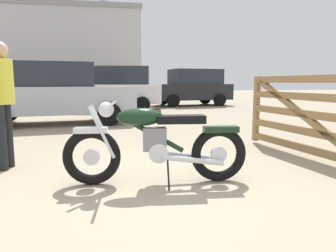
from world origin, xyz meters
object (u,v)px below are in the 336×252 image
at_px(dark_sedan_left, 55,94).
at_px(pale_sedan_back, 116,88).
at_px(vintage_motorcycle, 155,144).
at_px(white_estate_far, 192,87).
at_px(bystander, 2,92).
at_px(timber_gate, 318,113).

relative_size(dark_sedan_left, pale_sedan_back, 1.06).
bearing_deg(vintage_motorcycle, white_estate_far, -101.50).
relative_size(white_estate_far, pale_sedan_back, 0.99).
bearing_deg(pale_sedan_back, dark_sedan_left, 75.60).
bearing_deg(bystander, dark_sedan_left, 99.94).
xyz_separation_m(white_estate_far, dark_sedan_left, (-5.60, -5.94, -0.08)).
bearing_deg(vintage_motorcycle, timber_gate, -161.88).
bearing_deg(vintage_motorcycle, bystander, -21.75).
height_order(vintage_motorcycle, dark_sedan_left, dark_sedan_left).
xyz_separation_m(vintage_motorcycle, bystander, (-1.84, 0.99, 0.57)).
bearing_deg(dark_sedan_left, bystander, -96.29).
bearing_deg(pale_sedan_back, vintage_motorcycle, 100.02).
height_order(bystander, dark_sedan_left, dark_sedan_left).
height_order(vintage_motorcycle, timber_gate, timber_gate).
height_order(vintage_motorcycle, pale_sedan_back, pale_sedan_back).
height_order(timber_gate, bystander, bystander).
height_order(timber_gate, white_estate_far, white_estate_far).
bearing_deg(dark_sedan_left, pale_sedan_back, 59.33).
distance_m(dark_sedan_left, pale_sedan_back, 4.44).
distance_m(timber_gate, pale_sedan_back, 9.51).
xyz_separation_m(white_estate_far, pale_sedan_back, (-3.79, -1.90, 0.00)).
relative_size(vintage_motorcycle, bystander, 1.25).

